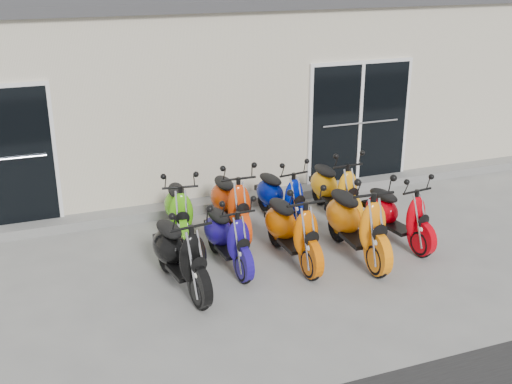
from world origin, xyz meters
TOP-DOWN VIEW (x-y plane):
  - ground at (0.00, 0.00)m, footprint 80.00×80.00m
  - building at (0.00, 5.20)m, footprint 14.00×6.00m
  - front_step at (0.00, 2.02)m, footprint 14.00×0.40m
  - door_left at (-3.20, 2.17)m, footprint 1.07×0.08m
  - door_right at (2.60, 2.17)m, footprint 2.02×0.08m
  - scooter_front_black at (-1.45, -0.51)m, footprint 0.85×1.77m
  - scooter_front_blue at (-0.69, -0.13)m, footprint 0.67×1.58m
  - scooter_front_orange_a at (0.19, -0.31)m, footprint 0.66×1.71m
  - scooter_front_orange_b at (1.09, -0.50)m, footprint 0.73×1.87m
  - scooter_front_red at (1.89, -0.30)m, footprint 0.78×1.64m
  - scooter_back_green at (-1.08, 0.99)m, footprint 0.83×1.69m
  - scooter_back_red at (-0.27, 0.96)m, footprint 0.65×1.69m
  - scooter_back_blue at (0.59, 1.02)m, footprint 0.79×1.62m
  - scooter_back_yellow at (1.52, 0.98)m, footprint 0.63×1.65m

SIDE VIEW (x-z plane):
  - ground at x=0.00m, z-range 0.00..0.00m
  - front_step at x=0.00m, z-range 0.00..0.15m
  - scooter_front_blue at x=-0.69m, z-range 0.00..1.14m
  - scooter_back_blue at x=0.59m, z-range 0.00..1.15m
  - scooter_front_red at x=1.89m, z-range 0.00..1.17m
  - scooter_back_green at x=-1.08m, z-range 0.00..1.19m
  - scooter_back_yellow at x=1.52m, z-range 0.00..1.21m
  - scooter_back_red at x=-0.27m, z-range 0.00..1.24m
  - scooter_front_orange_a at x=0.19m, z-range 0.00..1.25m
  - scooter_front_black at x=-1.45m, z-range 0.00..1.26m
  - scooter_front_orange_b at x=1.09m, z-range 0.00..1.36m
  - door_left at x=-3.20m, z-range 0.15..2.37m
  - door_right at x=2.60m, z-range 0.15..2.37m
  - building at x=0.00m, z-range 0.00..3.20m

